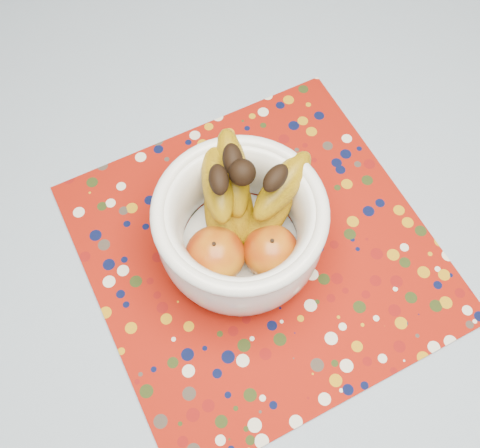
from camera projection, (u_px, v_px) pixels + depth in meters
The scene contains 4 objects.
table at pixel (307, 284), 0.86m from camera, with size 1.20×1.20×0.75m.
tablecloth at pixel (313, 265), 0.79m from camera, with size 1.32×1.32×0.01m, color slate.
placemat at pixel (259, 251), 0.79m from camera, with size 0.46×0.46×0.00m, color maroon.
fruit_bowl at pixel (243, 220), 0.72m from camera, with size 0.24×0.23×0.18m.
Camera 1 is at (-0.10, -0.29, 1.49)m, focal length 42.00 mm.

